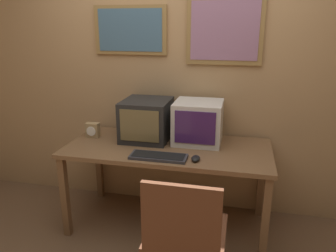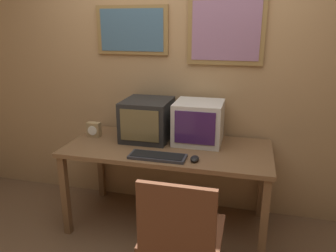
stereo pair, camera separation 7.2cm
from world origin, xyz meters
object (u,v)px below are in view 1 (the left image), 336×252
Objects in this scene: monitor_left at (147,120)px; desk_clock at (93,130)px; office_chair at (185,247)px; keyboard_main at (158,156)px; monitor_right at (198,122)px; mouse_near_keyboard at (196,158)px.

monitor_left is 0.51m from desk_clock.
keyboard_main is at bearing 120.26° from office_chair.
monitor_right is 0.45m from mouse_near_keyboard.
monitor_left is 0.48× the size of office_chair.
desk_clock is (-0.99, 0.33, 0.05)m from mouse_near_keyboard.
mouse_near_keyboard is (0.29, 0.01, 0.01)m from keyboard_main.
office_chair is at bearing -88.06° from mouse_near_keyboard.
desk_clock is at bearing 161.52° from mouse_near_keyboard.
monitor_left is 4.04× the size of mouse_near_keyboard.
monitor_right reaches higher than keyboard_main.
keyboard_main is at bearing -119.34° from monitor_right.
monitor_left is 1.20m from office_chair.
monitor_right is 0.92× the size of keyboard_main.
monitor_left is 0.66m from mouse_near_keyboard.
monitor_right is 1.10m from office_chair.
office_chair reaches higher than mouse_near_keyboard.
desk_clock is 0.14× the size of office_chair.
keyboard_main is (0.21, -0.41, -0.16)m from monitor_left.
office_chair is (0.02, -0.54, -0.39)m from mouse_near_keyboard.
monitor_right is 0.45× the size of office_chair.
monitor_right reaches higher than desk_clock.
desk_clock reaches higher than mouse_near_keyboard.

